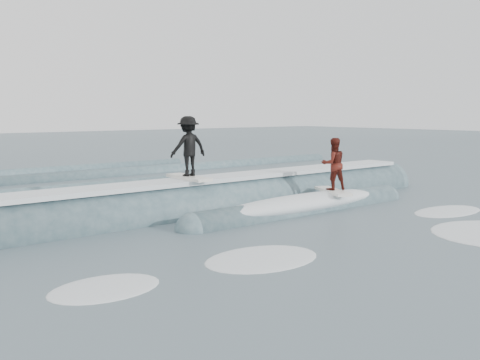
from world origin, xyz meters
TOP-DOWN VIEW (x-y plane):
  - ground at (0.00, 0.00)m, footprint 160.00×160.00m
  - breaking_wave at (0.28, 6.53)m, footprint 20.75×3.86m
  - surfer_black at (-1.35, 6.87)m, footprint 1.30×2.01m
  - surfer_red at (3.22, 4.67)m, footprint 1.33×2.05m
  - whitewater at (1.46, -0.02)m, footprint 14.75×6.71m
  - far_swells at (-0.61, 17.65)m, footprint 35.48×8.65m

SIDE VIEW (x-z plane):
  - ground at x=0.00m, z-range 0.00..0.00m
  - whitewater at x=1.46m, z-range -0.05..0.05m
  - far_swells at x=-0.61m, z-range -0.40..0.40m
  - breaking_wave at x=0.28m, z-range -1.03..1.12m
  - surfer_red at x=3.22m, z-range 0.48..2.39m
  - surfer_black at x=-1.35m, z-range 1.14..3.18m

